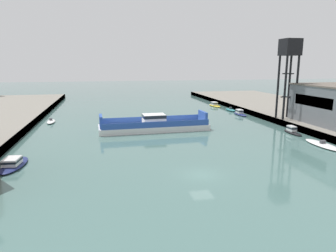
# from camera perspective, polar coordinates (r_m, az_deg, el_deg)

# --- Properties ---
(ground_plane) EXTENTS (400.00, 400.00, 0.00)m
(ground_plane) POSITION_cam_1_polar(r_m,az_deg,el_deg) (36.02, 6.33, -9.00)
(ground_plane) COLOR #476B66
(chain_ferry) EXTENTS (21.11, 6.76, 3.30)m
(chain_ferry) POSITION_cam_1_polar(r_m,az_deg,el_deg) (59.01, -2.63, 0.17)
(chain_ferry) COLOR silver
(chain_ferry) RESTS_ON ground
(moored_boat_near_left) EXTENTS (3.12, 7.10, 1.28)m
(moored_boat_near_left) POSITION_cam_1_polar(r_m,az_deg,el_deg) (42.67, -26.82, -6.25)
(moored_boat_near_left) COLOR navy
(moored_boat_near_left) RESTS_ON ground
(moored_boat_near_right) EXTENTS (2.35, 7.60, 0.91)m
(moored_boat_near_right) POSITION_cam_1_polar(r_m,az_deg,el_deg) (53.53, 26.78, -3.11)
(moored_boat_near_right) COLOR white
(moored_boat_near_right) RESTS_ON ground
(moored_boat_mid_left) EXTENTS (1.64, 5.19, 1.36)m
(moored_boat_mid_left) POSITION_cam_1_polar(r_m,az_deg,el_deg) (60.73, 22.08, -0.81)
(moored_boat_mid_left) COLOR black
(moored_boat_mid_left) RESTS_ON ground
(moored_boat_mid_right) EXTENTS (1.81, 6.07, 1.35)m
(moored_boat_mid_right) POSITION_cam_1_polar(r_m,az_deg,el_deg) (78.70, 13.23, 2.37)
(moored_boat_mid_right) COLOR navy
(moored_boat_mid_right) RESTS_ON ground
(moored_boat_far_left) EXTENTS (2.58, 6.55, 1.26)m
(moored_boat_far_left) POSITION_cam_1_polar(r_m,az_deg,el_deg) (93.81, 8.65, 3.96)
(moored_boat_far_left) COLOR yellow
(moored_boat_far_left) RESTS_ON ground
(moored_boat_far_right) EXTENTS (1.69, 4.95, 1.02)m
(moored_boat_far_right) POSITION_cam_1_polar(r_m,az_deg,el_deg) (71.13, -20.91, 0.78)
(moored_boat_far_right) COLOR white
(moored_boat_far_right) RESTS_ON ground
(moored_boat_upstream_a) EXTENTS (1.82, 5.11, 1.05)m
(moored_boat_upstream_a) POSITION_cam_1_polar(r_m,az_deg,el_deg) (85.20, 11.53, 2.98)
(moored_boat_upstream_a) COLOR #237075
(moored_boat_upstream_a) RESTS_ON ground
(crane_tower) EXTENTS (3.42, 3.42, 16.28)m
(crane_tower) POSITION_cam_1_polar(r_m,az_deg,el_deg) (68.53, 21.67, 12.03)
(crane_tower) COLOR black
(crane_tower) RESTS_ON quay_right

